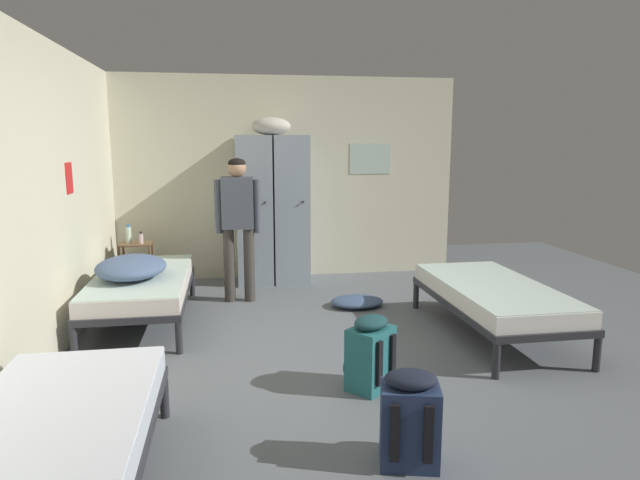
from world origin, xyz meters
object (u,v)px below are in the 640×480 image
lotion_bottle (141,238)px  clothes_pile_denim (357,301)px  locker_bank (272,206)px  bed_left_rear (142,285)px  backpack_navy (410,419)px  shelf_unit (137,261)px  water_bottle (129,235)px  bed_left_front (48,443)px  backpack_teal (369,354)px  bedding_heap (131,267)px  person_traveler (238,216)px  bed_right (493,295)px

lotion_bottle → clothes_pile_denim: (2.40, -1.10, -0.58)m
lotion_bottle → locker_bank: bearing=6.0°
bed_left_rear → backpack_navy: 3.35m
locker_bank → shelf_unit: size_ratio=3.63×
bed_left_rear → water_bottle: water_bottle is taller
bed_left_rear → lotion_bottle: size_ratio=13.05×
bed_left_front → water_bottle: bearing=94.4°
lotion_bottle → backpack_navy: lotion_bottle is taller
water_bottle → bed_left_front: bearing=-85.6°
bed_left_front → water_bottle: size_ratio=8.38×
water_bottle → lotion_bottle: 0.17m
backpack_teal → bed_left_front: bearing=-148.5°
bed_left_rear → bedding_heap: size_ratio=2.29×
shelf_unit → person_traveler: 1.54m
bed_left_rear → bedding_heap: 0.26m
water_bottle → backpack_teal: (2.17, -3.16, -0.41)m
bed_left_rear → clothes_pile_denim: 2.25m
water_bottle → lotion_bottle: water_bottle is taller
bed_left_rear → person_traveler: person_traveler is taller
water_bottle → bed_left_rear: bearing=-76.1°
bed_left_front → bedding_heap: (-0.07, 2.83, 0.21)m
bedding_heap → shelf_unit: bearing=97.1°
locker_bank → bed_left_rear: (-1.41, -1.44, -0.59)m
water_bottle → backpack_teal: size_ratio=0.41×
bed_left_rear → backpack_navy: bearing=-56.9°
bed_left_rear → backpack_navy: size_ratio=3.45×
bed_left_rear → bedding_heap: bedding_heap is taller
shelf_unit → bed_right: (3.50, -2.22, 0.04)m
bed_left_rear → backpack_teal: bearing=-44.8°
bed_left_front → bed_left_rear: size_ratio=1.00×
bed_right → clothes_pile_denim: bed_right is taller
lotion_bottle → backpack_teal: size_ratio=0.26×
shelf_unit → backpack_teal: 3.78m
shelf_unit → bedding_heap: bearing=-82.9°
bedding_heap → backpack_teal: (1.91, -1.70, -0.33)m
bed_right → backpack_navy: backpack_navy is taller
water_bottle → clothes_pile_denim: 2.87m
shelf_unit → backpack_teal: bearing=-56.3°
lotion_bottle → bed_left_front: bearing=-87.6°
bedding_heap → lotion_bottle: (-0.11, 1.40, 0.04)m
bed_left_front → bedding_heap: size_ratio=2.29×
person_traveler → water_bottle: size_ratio=7.05×
bed_right → clothes_pile_denim: (-1.03, 1.08, -0.32)m
locker_bank → water_bottle: locker_bank is taller
bedding_heap → backpack_navy: size_ratio=1.51×
bedding_heap → person_traveler: person_traveler is taller
shelf_unit → bed_left_front: size_ratio=0.30×
clothes_pile_denim → bed_right: bearing=-46.3°
shelf_unit → bed_left_front: shelf_unit is taller
bed_left_front → bedding_heap: bedding_heap is taller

